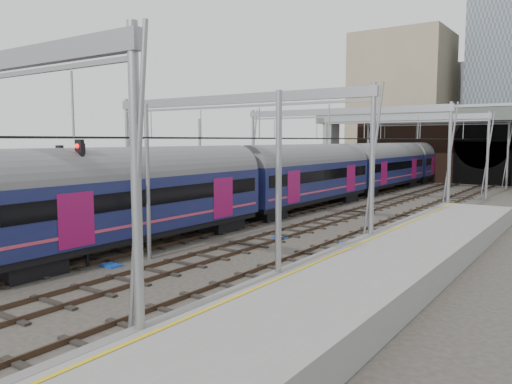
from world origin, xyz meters
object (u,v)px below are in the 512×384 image
Objects in this scene: train_second at (365,165)px; signal_near_centre at (83,188)px; train_main at (353,170)px; signal_near_left at (64,191)px.

train_second is 42.44m from signal_near_centre.
train_main is at bearing -72.21° from train_second.
train_main is 13.32× the size of signal_near_left.
train_second is at bearing 107.79° from train_main.
signal_near_left is 1.03m from signal_near_centre.
train_main is 12.71× the size of signal_near_centre.
signal_near_centre is (4.75, -42.16, 0.90)m from train_second.
signal_near_centre reaches higher than signal_near_left.
signal_near_left is at bearing -167.83° from signal_near_centre.
signal_near_left is at bearing -90.45° from train_main.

